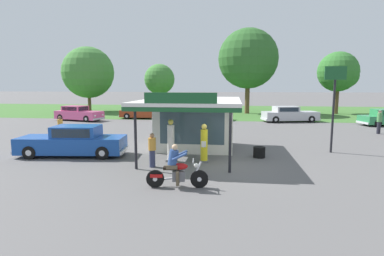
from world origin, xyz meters
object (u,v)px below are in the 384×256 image
(motorcycle_with_rider, at_px, (176,170))
(spare_tire_stack, at_px, (259,152))
(bystander_chatting_near_pumps, at_px, (152,150))
(bystander_strolling_foreground, at_px, (154,125))
(bystander_admiring_sedan, at_px, (60,127))
(featured_classic_sedan, at_px, (73,142))
(parked_car_second_row_spare, at_px, (204,113))
(bystander_standing_back_lot, at_px, (379,121))
(gas_pump_offside, at_px, (204,145))
(parked_car_back_row_left, at_px, (145,112))
(parked_car_back_row_right, at_px, (289,115))
(parked_car_back_row_far_right, at_px, (78,114))
(gas_pump_nearside, at_px, (171,142))
(roadside_pole_sign, at_px, (334,94))

(motorcycle_with_rider, relative_size, spare_tire_stack, 3.69)
(bystander_chatting_near_pumps, bearing_deg, bystander_strolling_foreground, 103.73)
(bystander_admiring_sedan, bearing_deg, featured_classic_sedan, -53.49)
(motorcycle_with_rider, height_order, parked_car_second_row_spare, parked_car_second_row_spare)
(bystander_chatting_near_pumps, bearing_deg, bystander_standing_back_lot, 38.76)
(gas_pump_offside, xyz_separation_m, parked_car_second_row_spare, (-1.76, 18.54, -0.11))
(bystander_standing_back_lot, bearing_deg, parked_car_back_row_left, 158.20)
(parked_car_back_row_left, xyz_separation_m, bystander_chatting_near_pumps, (6.01, -19.74, 0.10))
(parked_car_back_row_right, height_order, bystander_standing_back_lot, bystander_standing_back_lot)
(parked_car_back_row_far_right, distance_m, bystander_chatting_near_pumps, 20.96)
(parked_car_back_row_left, xyz_separation_m, parked_car_back_row_right, (15.12, -1.03, 0.01))
(bystander_standing_back_lot, relative_size, bystander_chatting_near_pumps, 1.16)
(gas_pump_offside, height_order, bystander_strolling_foreground, gas_pump_offside)
(gas_pump_nearside, height_order, roadside_pole_sign, roadside_pole_sign)
(parked_car_second_row_spare, distance_m, spare_tire_stack, 17.75)
(gas_pump_offside, distance_m, parked_car_back_row_left, 20.32)
(parked_car_back_row_right, bearing_deg, parked_car_second_row_spare, 173.53)
(gas_pump_nearside, height_order, bystander_standing_back_lot, gas_pump_nearside)
(parked_car_back_row_far_right, xyz_separation_m, bystander_strolling_foreground, (10.28, -8.72, 0.10))
(spare_tire_stack, bearing_deg, bystander_admiring_sedan, 164.20)
(parked_car_back_row_right, xyz_separation_m, bystander_standing_back_lot, (5.30, -7.13, 0.25))
(motorcycle_with_rider, xyz_separation_m, parked_car_back_row_far_right, (-13.86, 19.60, 0.05))
(motorcycle_with_rider, height_order, spare_tire_stack, motorcycle_with_rider)
(motorcycle_with_rider, relative_size, parked_car_back_row_far_right, 0.41)
(gas_pump_nearside, distance_m, parked_car_back_row_right, 19.50)
(bystander_strolling_foreground, bearing_deg, bystander_admiring_sedan, -160.53)
(bystander_admiring_sedan, bearing_deg, parked_car_back_row_right, 36.33)
(motorcycle_with_rider, height_order, parked_car_back_row_far_right, motorcycle_with_rider)
(featured_classic_sedan, distance_m, bystander_strolling_foreground, 7.08)
(parked_car_second_row_spare, bearing_deg, bystander_strolling_foreground, -102.15)
(parked_car_second_row_spare, relative_size, roadside_pole_sign, 1.17)
(parked_car_back_row_far_right, bearing_deg, parked_car_second_row_spare, 12.05)
(featured_classic_sedan, xyz_separation_m, bystander_standing_back_lot, (19.06, 9.90, 0.25))
(gas_pump_nearside, distance_m, gas_pump_offside, 1.60)
(bystander_admiring_sedan, relative_size, spare_tire_stack, 2.64)
(parked_car_back_row_left, bearing_deg, motorcycle_with_rider, -71.30)
(parked_car_back_row_right, bearing_deg, bystander_standing_back_lot, -53.37)
(featured_classic_sedan, relative_size, parked_car_back_row_right, 0.98)
(motorcycle_with_rider, bearing_deg, gas_pump_offside, 80.34)
(gas_pump_offside, distance_m, parked_car_back_row_far_right, 21.46)
(parked_car_back_row_far_right, xyz_separation_m, parked_car_back_row_right, (21.41, 1.74, 0.01))
(gas_pump_nearside, xyz_separation_m, featured_classic_sedan, (-5.26, 0.53, -0.22))
(gas_pump_nearside, height_order, bystander_chatting_near_pumps, gas_pump_nearside)
(bystander_strolling_foreground, bearing_deg, bystander_standing_back_lot, 11.43)
(motorcycle_with_rider, xyz_separation_m, featured_classic_sedan, (-6.21, 4.31, 0.06))
(parked_car_back_row_right, distance_m, bystander_strolling_foreground, 15.27)
(parked_car_back_row_right, bearing_deg, gas_pump_offside, -111.47)
(spare_tire_stack, bearing_deg, parked_car_back_row_right, 75.37)
(gas_pump_nearside, bearing_deg, parked_car_second_row_spare, 90.52)
(bystander_chatting_near_pumps, bearing_deg, parked_car_back_row_far_right, 125.93)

